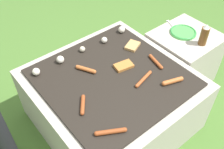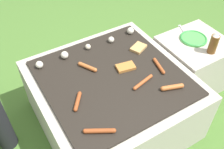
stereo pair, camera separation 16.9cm
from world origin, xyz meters
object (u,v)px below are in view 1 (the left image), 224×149
(fork_utensil, at_px, (171,25))
(sausage_front_center, at_px, (144,79))
(plate_colorful, at_px, (183,32))
(condiment_bottle, at_px, (204,35))

(fork_utensil, bearing_deg, sausage_front_center, -153.29)
(plate_colorful, height_order, fork_utensil, plate_colorful)
(sausage_front_center, bearing_deg, condiment_bottle, 0.05)
(plate_colorful, distance_m, fork_utensil, 0.13)
(plate_colorful, bearing_deg, condiment_bottle, -90.23)
(condiment_bottle, bearing_deg, fork_utensil, 88.33)
(condiment_bottle, xyz_separation_m, fork_utensil, (0.01, 0.31, -0.08))
(plate_colorful, xyz_separation_m, condiment_bottle, (-0.00, -0.18, 0.07))
(plate_colorful, height_order, condiment_bottle, condiment_bottle)
(sausage_front_center, xyz_separation_m, plate_colorful, (0.61, 0.18, -0.00))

